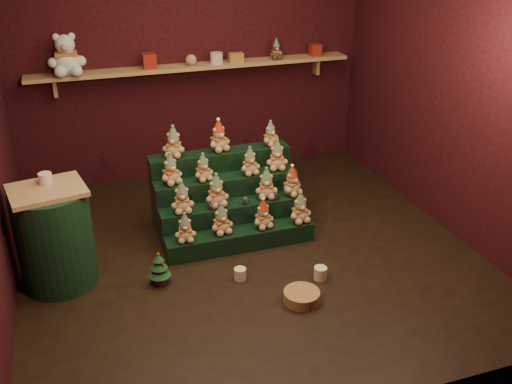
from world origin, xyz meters
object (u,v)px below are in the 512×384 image
object	(u,v)px
mini_christmas_tree	(159,268)
mug_left	(240,274)
snow_globe_c	(276,196)
white_bear	(65,49)
wicker_basket	(302,296)
snow_globe_a	(212,205)
mug_right	(320,273)
side_table	(55,237)
snow_globe_b	(246,200)
riser_tier_front	(240,239)
brown_bear	(276,49)

from	to	relation	value
mini_christmas_tree	mug_left	size ratio (longest dim) A/B	3.08
snow_globe_c	white_bear	bearing A→B (deg)	136.93
mini_christmas_tree	wicker_basket	world-z (taller)	mini_christmas_tree
wicker_basket	white_bear	bearing A→B (deg)	119.29
snow_globe_a	wicker_basket	bearing A→B (deg)	-68.35
wicker_basket	white_bear	world-z (taller)	white_bear
snow_globe_c	mug_right	world-z (taller)	snow_globe_c
side_table	white_bear	xyz separation A→B (m)	(0.30, 1.79, 1.15)
snow_globe_b	side_table	bearing A→B (deg)	-173.21
wicker_basket	snow_globe_a	bearing A→B (deg)	111.65
wicker_basket	mug_right	bearing A→B (deg)	41.57
riser_tier_front	wicker_basket	bearing A→B (deg)	-77.11
mug_left	white_bear	xyz separation A→B (m)	(-1.14, 2.25, 1.54)
snow_globe_b	brown_bear	xyz separation A→B (m)	(0.88, 1.59, 1.03)
riser_tier_front	mug_right	bearing A→B (deg)	-55.25
side_table	white_bear	size ratio (longest dim) A/B	1.64
snow_globe_c	side_table	distance (m)	2.01
riser_tier_front	side_table	bearing A→B (deg)	-178.48
snow_globe_c	side_table	bearing A→B (deg)	-174.22
mug_right	side_table	bearing A→B (deg)	162.31
mini_christmas_tree	white_bear	xyz separation A→B (m)	(-0.48, 2.09, 1.43)
side_table	snow_globe_b	bearing A→B (deg)	-3.66
white_bear	wicker_basket	bearing A→B (deg)	-59.77
riser_tier_front	brown_bear	bearing A→B (deg)	60.58
snow_globe_b	mug_left	xyz separation A→B (m)	(-0.26, -0.66, -0.35)
mug_left	brown_bear	xyz separation A→B (m)	(1.14, 2.25, 1.38)
snow_globe_a	snow_globe_b	xyz separation A→B (m)	(0.33, -0.00, -0.00)
snow_globe_b	mug_right	xyz separation A→B (m)	(0.39, -0.87, -0.34)
riser_tier_front	side_table	xyz separation A→B (m)	(-1.60, -0.04, 0.34)
snow_globe_b	wicker_basket	bearing A→B (deg)	-84.10
riser_tier_front	mug_left	world-z (taller)	riser_tier_front
snow_globe_c	side_table	xyz separation A→B (m)	(-2.00, -0.20, 0.03)
brown_bear	snow_globe_c	bearing A→B (deg)	-110.14
side_table	white_bear	distance (m)	2.15
snow_globe_a	side_table	xyz separation A→B (m)	(-1.37, -0.20, 0.03)
snow_globe_b	snow_globe_c	xyz separation A→B (m)	(0.30, 0.00, 0.00)
snow_globe_c	brown_bear	size ratio (longest dim) A/B	0.37
snow_globe_a	white_bear	bearing A→B (deg)	124.05
riser_tier_front	snow_globe_c	world-z (taller)	snow_globe_c
riser_tier_front	mug_right	distance (m)	0.86
brown_bear	mini_christmas_tree	bearing A→B (deg)	-130.69
snow_globe_b	snow_globe_c	world-z (taller)	snow_globe_c
mini_christmas_tree	white_bear	distance (m)	2.58
snow_globe_c	mug_right	distance (m)	0.94
white_bear	brown_bear	xyz separation A→B (m)	(2.29, 0.00, -0.16)
snow_globe_a	mug_right	bearing A→B (deg)	-50.54
mini_christmas_tree	snow_globe_a	bearing A→B (deg)	40.40
riser_tier_front	white_bear	world-z (taller)	white_bear
brown_bear	snow_globe_b	bearing A→B (deg)	-119.05
snow_globe_a	mug_left	size ratio (longest dim) A/B	0.83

